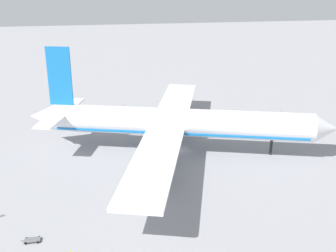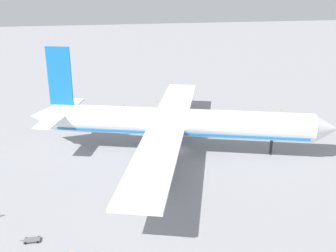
{
  "view_description": "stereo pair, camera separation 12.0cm",
  "coord_description": "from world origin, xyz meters",
  "px_view_note": "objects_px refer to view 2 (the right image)",
  "views": [
    {
      "loc": [
        -20.91,
        -91.95,
        40.81
      ],
      "look_at": [
        -2.33,
        3.87,
        5.2
      ],
      "focal_mm": 43.41,
      "sensor_mm": 36.0,
      "label": 1
    },
    {
      "loc": [
        -20.79,
        -91.97,
        40.81
      ],
      "look_at": [
        -2.33,
        3.87,
        5.2
      ],
      "focal_mm": 43.41,
      "sensor_mm": 36.0,
      "label": 2
    }
  ],
  "objects_px": {
    "baggage_cart_1": "(32,240)",
    "traffic_cone_4": "(281,110)",
    "airliner": "(175,123)",
    "traffic_cone_2": "(293,116)",
    "traffic_cone_1": "(124,105)",
    "traffic_cone_0": "(157,102)",
    "traffic_cone_3": "(45,124)"
  },
  "relations": [
    {
      "from": "traffic_cone_0",
      "to": "baggage_cart_1",
      "type": "bearing_deg",
      "value": -113.96
    },
    {
      "from": "traffic_cone_2",
      "to": "traffic_cone_4",
      "type": "height_order",
      "value": "same"
    },
    {
      "from": "baggage_cart_1",
      "to": "traffic_cone_0",
      "type": "relative_size",
      "value": 5.79
    },
    {
      "from": "airliner",
      "to": "traffic_cone_2",
      "type": "distance_m",
      "value": 45.63
    },
    {
      "from": "traffic_cone_0",
      "to": "traffic_cone_4",
      "type": "bearing_deg",
      "value": -24.07
    },
    {
      "from": "baggage_cart_1",
      "to": "traffic_cone_1",
      "type": "distance_m",
      "value": 76.03
    },
    {
      "from": "airliner",
      "to": "traffic_cone_3",
      "type": "bearing_deg",
      "value": 143.6
    },
    {
      "from": "airliner",
      "to": "traffic_cone_0",
      "type": "distance_m",
      "value": 42.55
    },
    {
      "from": "traffic_cone_2",
      "to": "traffic_cone_3",
      "type": "relative_size",
      "value": 1.0
    },
    {
      "from": "baggage_cart_1",
      "to": "traffic_cone_1",
      "type": "relative_size",
      "value": 5.79
    },
    {
      "from": "airliner",
      "to": "traffic_cone_1",
      "type": "distance_m",
      "value": 41.76
    },
    {
      "from": "traffic_cone_2",
      "to": "traffic_cone_4",
      "type": "distance_m",
      "value": 6.91
    },
    {
      "from": "airliner",
      "to": "traffic_cone_2",
      "type": "height_order",
      "value": "airliner"
    },
    {
      "from": "traffic_cone_4",
      "to": "traffic_cone_1",
      "type": "bearing_deg",
      "value": 162.99
    },
    {
      "from": "airliner",
      "to": "traffic_cone_4",
      "type": "distance_m",
      "value": 48.17
    },
    {
      "from": "baggage_cart_1",
      "to": "traffic_cone_3",
      "type": "height_order",
      "value": "traffic_cone_3"
    },
    {
      "from": "traffic_cone_2",
      "to": "traffic_cone_1",
      "type": "bearing_deg",
      "value": 156.38
    },
    {
      "from": "airliner",
      "to": "baggage_cart_1",
      "type": "bearing_deg",
      "value": -133.28
    },
    {
      "from": "airliner",
      "to": "traffic_cone_4",
      "type": "xyz_separation_m",
      "value": [
        40.75,
        24.74,
        -6.92
      ]
    },
    {
      "from": "traffic_cone_0",
      "to": "traffic_cone_1",
      "type": "bearing_deg",
      "value": -171.12
    },
    {
      "from": "baggage_cart_1",
      "to": "traffic_cone_0",
      "type": "xyz_separation_m",
      "value": [
        33.22,
        74.75,
        0.01
      ]
    },
    {
      "from": "traffic_cone_2",
      "to": "airliner",
      "type": "bearing_deg",
      "value": -156.67
    },
    {
      "from": "traffic_cone_2",
      "to": "traffic_cone_3",
      "type": "height_order",
      "value": "same"
    },
    {
      "from": "airliner",
      "to": "traffic_cone_4",
      "type": "relative_size",
      "value": 143.96
    },
    {
      "from": "airliner",
      "to": "traffic_cone_3",
      "type": "distance_m",
      "value": 42.68
    },
    {
      "from": "traffic_cone_3",
      "to": "traffic_cone_4",
      "type": "distance_m",
      "value": 74.65
    },
    {
      "from": "baggage_cart_1",
      "to": "traffic_cone_4",
      "type": "relative_size",
      "value": 5.79
    },
    {
      "from": "traffic_cone_0",
      "to": "traffic_cone_3",
      "type": "distance_m",
      "value": 39.96
    },
    {
      "from": "airliner",
      "to": "baggage_cart_1",
      "type": "relative_size",
      "value": 24.87
    },
    {
      "from": "traffic_cone_2",
      "to": "traffic_cone_4",
      "type": "xyz_separation_m",
      "value": [
        -0.67,
        6.88,
        0.0
      ]
    },
    {
      "from": "baggage_cart_1",
      "to": "traffic_cone_1",
      "type": "xyz_separation_m",
      "value": [
        21.52,
        72.92,
        0.01
      ]
    },
    {
      "from": "airliner",
      "to": "traffic_cone_0",
      "type": "xyz_separation_m",
      "value": [
        2.3,
        41.92,
        -6.92
      ]
    }
  ]
}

